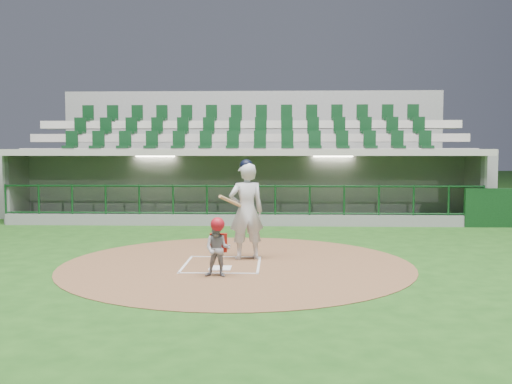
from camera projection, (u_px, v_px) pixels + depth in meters
ground at (224, 262)px, 11.95m from camera, size 120.00×120.00×0.00m
dirt_circle at (237, 264)px, 11.74m from camera, size 7.20×7.20×0.01m
home_plate at (220, 268)px, 11.25m from camera, size 0.43×0.43×0.02m
batter_box_chalk at (222, 264)px, 11.65m from camera, size 1.55×1.80×0.01m
dugout_structure at (249, 191)px, 19.68m from camera, size 16.40×3.70×3.00m
seating_deck at (249, 174)px, 22.72m from camera, size 17.00×6.72×5.15m
batter at (246, 210)px, 12.19m from camera, size 0.97×0.98×2.15m
catcher at (218, 247)px, 10.49m from camera, size 0.54×0.44×1.10m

